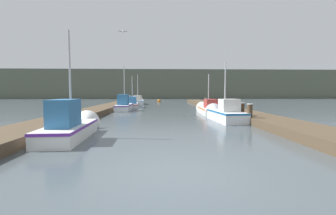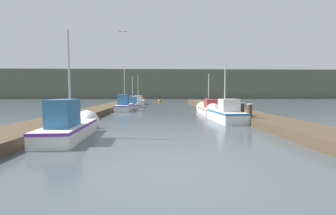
# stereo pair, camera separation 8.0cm
# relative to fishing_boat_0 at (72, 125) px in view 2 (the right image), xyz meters

# --- Properties ---
(ground_plane) EXTENTS (200.00, 200.00, 0.00)m
(ground_plane) POSITION_rel_fishing_boat_0_xyz_m (3.96, -4.43, -0.48)
(ground_plane) COLOR #424C51
(dock_left) EXTENTS (2.31, 40.00, 0.41)m
(dock_left) POSITION_rel_fishing_boat_0_xyz_m (-1.98, 11.57, -0.28)
(dock_left) COLOR #4C3D2B
(dock_left) RESTS_ON ground_plane
(dock_right) EXTENTS (2.31, 40.00, 0.41)m
(dock_right) POSITION_rel_fishing_boat_0_xyz_m (9.90, 11.57, -0.28)
(dock_right) COLOR #4C3D2B
(dock_right) RESTS_ON ground_plane
(distant_shore_ridge) EXTENTS (120.00, 16.00, 7.71)m
(distant_shore_ridge) POSITION_rel_fishing_boat_0_xyz_m (3.96, 56.97, 3.37)
(distant_shore_ridge) COLOR #565B4C
(distant_shore_ridge) RESTS_ON ground_plane
(fishing_boat_0) EXTENTS (1.57, 4.74, 4.72)m
(fishing_boat_0) POSITION_rel_fishing_boat_0_xyz_m (0.00, 0.00, 0.00)
(fishing_boat_0) COLOR silver
(fishing_boat_0) RESTS_ON ground_plane
(fishing_boat_1) EXTENTS (1.73, 4.63, 4.14)m
(fishing_boat_1) POSITION_rel_fishing_boat_0_xyz_m (7.88, 5.09, -0.02)
(fishing_boat_1) COLOR silver
(fishing_boat_1) RESTS_ON ground_plane
(fishing_boat_2) EXTENTS (1.47, 5.84, 3.75)m
(fishing_boat_2) POSITION_rel_fishing_boat_0_xyz_m (7.87, 10.00, -0.10)
(fishing_boat_2) COLOR silver
(fishing_boat_2) RESTS_ON ground_plane
(fishing_boat_3) EXTENTS (1.50, 6.06, 4.84)m
(fishing_boat_3) POSITION_rel_fishing_boat_0_xyz_m (0.04, 13.94, 0.01)
(fishing_boat_3) COLOR silver
(fishing_boat_3) RESTS_ON ground_plane
(fishing_boat_4) EXTENTS (2.00, 6.23, 4.19)m
(fishing_boat_4) POSITION_rel_fishing_boat_0_xyz_m (0.26, 18.63, -0.09)
(fishing_boat_4) COLOR silver
(fishing_boat_4) RESTS_ON ground_plane
(fishing_boat_5) EXTENTS (2.07, 6.13, 4.97)m
(fishing_boat_5) POSITION_rel_fishing_boat_0_xyz_m (0.37, 24.65, -0.08)
(fishing_boat_5) COLOR silver
(fishing_boat_5) RESTS_ON ground_plane
(mooring_piling_0) EXTENTS (0.32, 0.32, 1.30)m
(mooring_piling_0) POSITION_rel_fishing_boat_0_xyz_m (-0.82, 25.04, 0.18)
(mooring_piling_0) COLOR #473523
(mooring_piling_0) RESTS_ON ground_plane
(mooring_piling_1) EXTENTS (0.33, 0.33, 1.21)m
(mooring_piling_1) POSITION_rel_fishing_boat_0_xyz_m (8.77, 3.00, 0.13)
(mooring_piling_1) COLOR #473523
(mooring_piling_1) RESTS_ON ground_plane
(mooring_piling_2) EXTENTS (0.29, 0.29, 1.17)m
(mooring_piling_2) POSITION_rel_fishing_boat_0_xyz_m (8.95, 15.99, 0.11)
(mooring_piling_2) COLOR #473523
(mooring_piling_2) RESTS_ON ground_plane
(mooring_piling_3) EXTENTS (0.37, 0.37, 1.21)m
(mooring_piling_3) POSITION_rel_fishing_boat_0_xyz_m (8.75, 4.21, 0.13)
(mooring_piling_3) COLOR #473523
(mooring_piling_3) RESTS_ON ground_plane
(channel_buoy) EXTENTS (0.61, 0.61, 1.11)m
(channel_buoy) POSITION_rel_fishing_boat_0_xyz_m (3.55, 31.46, -0.31)
(channel_buoy) COLOR #BF6513
(channel_buoy) RESTS_ON ground_plane
(seagull_lead) EXTENTS (0.56, 0.30, 0.12)m
(seagull_lead) POSITION_rel_fishing_boat_0_xyz_m (1.27, 5.54, 5.31)
(seagull_lead) COLOR white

